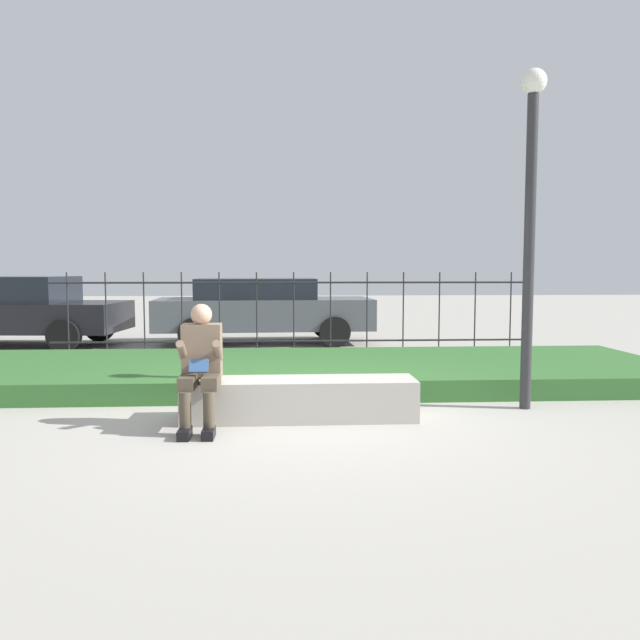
# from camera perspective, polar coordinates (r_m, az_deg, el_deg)

# --- Properties ---
(ground_plane) EXTENTS (60.00, 60.00, 0.00)m
(ground_plane) POSITION_cam_1_polar(r_m,az_deg,el_deg) (6.60, -1.71, -9.03)
(ground_plane) COLOR #A8A399
(stone_bench) EXTENTS (2.42, 0.57, 0.42)m
(stone_bench) POSITION_cam_1_polar(r_m,az_deg,el_deg) (6.56, -1.87, -7.45)
(stone_bench) COLOR #ADA89E
(stone_bench) RESTS_ON ground_plane
(person_seated_reader) EXTENTS (0.42, 0.73, 1.22)m
(person_seated_reader) POSITION_cam_1_polar(r_m,az_deg,el_deg) (6.21, -10.84, -3.78)
(person_seated_reader) COLOR black
(person_seated_reader) RESTS_ON ground_plane
(grass_berm) EXTENTS (10.39, 3.15, 0.26)m
(grass_berm) POSITION_cam_1_polar(r_m,az_deg,el_deg) (8.80, -2.15, -4.69)
(grass_berm) COLOR #33662D
(grass_berm) RESTS_ON ground_plane
(iron_fence) EXTENTS (8.39, 0.03, 1.51)m
(iron_fence) POSITION_cam_1_polar(r_m,az_deg,el_deg) (10.90, -2.41, 0.63)
(iron_fence) COLOR #232326
(iron_fence) RESTS_ON ground_plane
(car_parked_center) EXTENTS (4.55, 2.07, 1.36)m
(car_parked_center) POSITION_cam_1_polar(r_m,az_deg,el_deg) (13.17, -5.29, 1.06)
(car_parked_center) COLOR #4C5156
(car_parked_center) RESTS_ON ground_plane
(car_parked_left) EXTENTS (4.21, 2.25, 1.41)m
(car_parked_left) POSITION_cam_1_polar(r_m,az_deg,el_deg) (14.00, -25.88, 0.88)
(car_parked_left) COLOR black
(car_parked_left) RESTS_ON ground_plane
(street_lamp) EXTENTS (0.28, 0.28, 3.72)m
(street_lamp) POSITION_cam_1_polar(r_m,az_deg,el_deg) (7.32, 18.69, 10.25)
(street_lamp) COLOR #2D2D30
(street_lamp) RESTS_ON ground_plane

